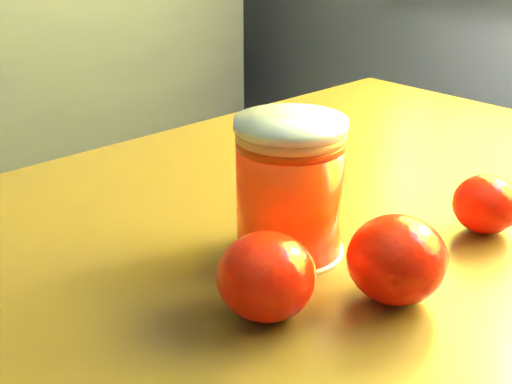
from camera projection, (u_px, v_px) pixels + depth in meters
table at (322, 333)px, 0.62m from camera, size 1.02×0.77×0.71m
juice_glass at (290, 188)px, 0.55m from camera, size 0.09×0.09×0.11m
orange_front at (266, 276)px, 0.48m from camera, size 0.09×0.09×0.06m
orange_back at (487, 204)px, 0.60m from camera, size 0.06×0.06×0.05m
orange_extra at (397, 259)px, 0.49m from camera, size 0.09×0.09×0.06m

